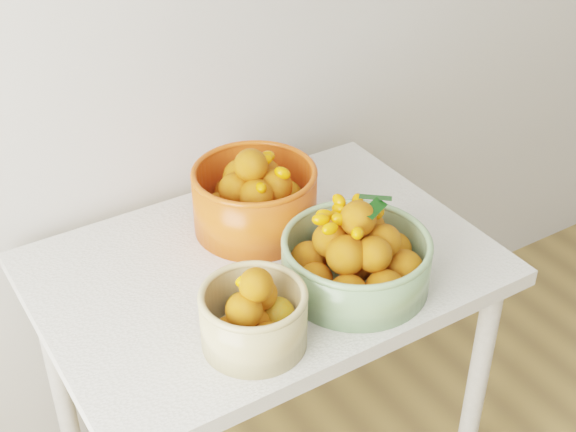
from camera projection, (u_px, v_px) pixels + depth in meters
name	position (u px, v px, depth m)	size (l,w,h in m)	color
table	(265.00, 295.00, 1.86)	(1.00, 0.70, 0.75)	silver
bowl_cream	(254.00, 316.00, 1.55)	(0.23, 0.23, 0.18)	tan
bowl_green	(356.00, 258.00, 1.70)	(0.42, 0.42, 0.21)	#7FA672
bowl_orange	(255.00, 197.00, 1.87)	(0.32, 0.32, 0.21)	#DD4515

